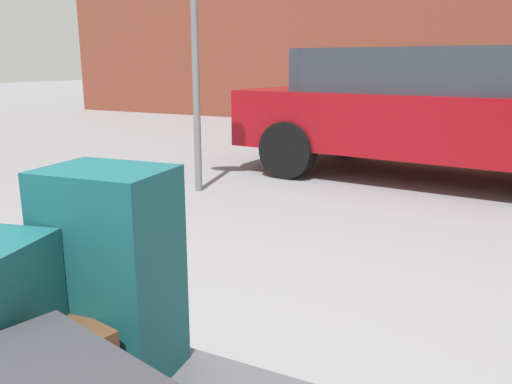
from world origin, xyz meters
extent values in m
cylinder|color=black|center=(-0.45, 0.29, 0.12)|extent=(0.24, 0.06, 0.24)
cube|color=#144C51|center=(0.02, 0.23, 0.66)|extent=(0.39, 0.31, 0.63)
cube|color=maroon|center=(0.21, 5.19, 0.64)|extent=(4.43, 2.14, 0.64)
cube|color=#2D333D|center=(-0.04, 5.21, 1.19)|extent=(2.53, 1.78, 0.46)
cylinder|color=black|center=(-1.14, 6.15, 0.32)|extent=(0.66, 0.27, 0.64)
cylinder|color=black|center=(-1.27, 4.46, 0.32)|extent=(0.66, 0.27, 0.64)
cylinder|color=slate|center=(-1.83, 3.47, 1.21)|extent=(0.07, 0.07, 2.42)
camera|label=1|loc=(1.06, -0.87, 1.26)|focal=36.74mm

